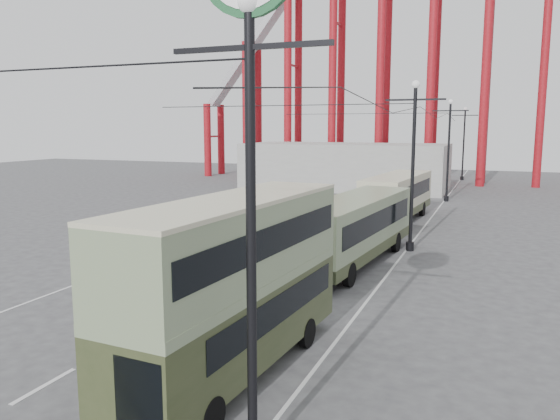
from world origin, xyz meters
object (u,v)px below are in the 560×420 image
at_px(lamp_post_near, 250,72).
at_px(single_decker_cream, 397,195).
at_px(double_decker_bus, 235,278).
at_px(single_decker_green, 354,227).
at_px(pedestrian, 292,255).

height_order(lamp_post_near, single_decker_cream, lamp_post_near).
bearing_deg(lamp_post_near, double_decker_bus, 121.08).
distance_m(single_decker_green, pedestrian, 3.82).
bearing_deg(double_decker_bus, single_decker_green, 93.96).
bearing_deg(single_decker_cream, single_decker_green, -84.84).
xyz_separation_m(single_decker_cream, pedestrian, (-2.06, -16.49, -1.03)).
xyz_separation_m(lamp_post_near, pedestrian, (-4.48, 14.12, -6.99)).
bearing_deg(double_decker_bus, pedestrian, 106.08).
distance_m(double_decker_bus, single_decker_cream, 27.04).
bearing_deg(lamp_post_near, single_decker_cream, 94.52).
height_order(single_decker_cream, pedestrian, single_decker_cream).
distance_m(double_decker_bus, pedestrian, 10.95).
relative_size(double_decker_bus, single_decker_green, 0.78).
xyz_separation_m(double_decker_bus, single_decker_cream, (-0.26, 27.03, -0.88)).
bearing_deg(single_decker_green, lamp_post_near, -77.33).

